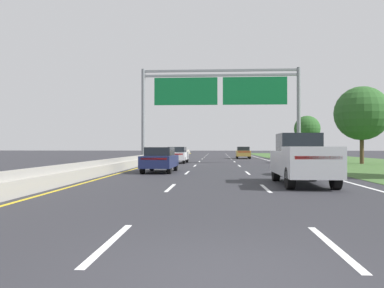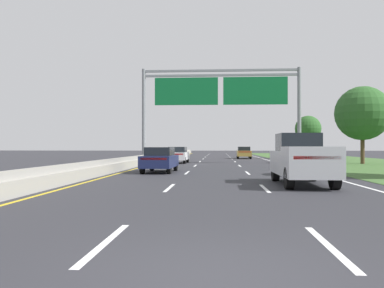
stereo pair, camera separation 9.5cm
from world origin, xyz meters
The scene contains 11 objects.
ground_plane centered at (0.00, 35.00, 0.00)m, with size 220.00×220.00×0.00m, color #2B2B30.
lane_striping centered at (0.00, 34.54, 0.00)m, with size 11.96×106.00×0.01m.
grass_verge_right centered at (13.95, 35.00, 0.01)m, with size 14.00×110.00×0.02m, color #3D602D.
median_barrier_concrete centered at (-6.60, 35.00, 0.35)m, with size 0.60×110.00×0.85m.
overhead_sign_gantry centered at (0.30, 32.91, 6.45)m, with size 15.06×0.42×9.04m.
pickup_truck_silver centered at (3.59, 12.14, 1.07)m, with size 2.01×5.40×2.20m.
car_white_left_lane_sedan centered at (-3.84, 33.60, 0.82)m, with size 1.91×4.44×1.57m.
car_gold_right_lane_sedan centered at (3.47, 48.31, 0.82)m, with size 1.91×4.44×1.57m.
car_navy_left_lane_sedan centered at (-3.59, 19.85, 0.82)m, with size 1.93×4.44×1.57m.
roadside_tree_mid centered at (13.34, 32.78, 4.66)m, with size 4.97×4.97×7.16m.
roadside_tree_far centered at (11.96, 48.95, 3.95)m, with size 3.42×3.42×5.68m.
Camera 1 is at (-0.05, -5.20, 1.63)m, focal length 37.69 mm.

